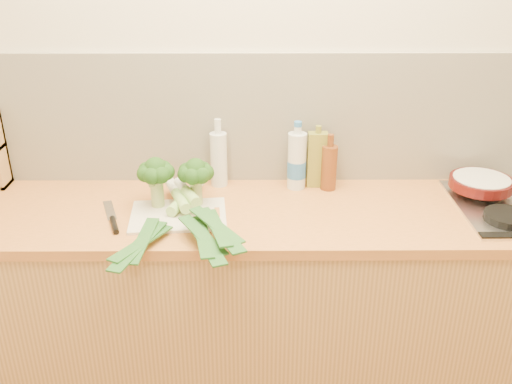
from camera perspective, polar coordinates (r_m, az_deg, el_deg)
room_shell at (r=2.36m, az=1.15°, el=7.30°), size 3.50×3.50×3.50m
counter at (r=2.43m, az=1.17°, el=-11.27°), size 3.20×0.62×0.90m
chopping_board at (r=2.16m, az=-7.77°, el=-2.32°), size 0.37×0.29×0.01m
broccoli_left at (r=2.17m, az=-9.99°, el=1.88°), size 0.14×0.14×0.20m
broccoli_right at (r=2.17m, az=-6.06°, el=1.88°), size 0.14×0.14×0.19m
leek_front at (r=2.14m, az=-8.30°, el=-1.77°), size 0.26×0.71×0.04m
leek_mid at (r=2.10m, az=-7.01°, el=-1.69°), size 0.28×0.65×0.04m
leek_back at (r=2.07m, az=-5.73°, el=-1.38°), size 0.30×0.57×0.04m
chefs_knife at (r=2.15m, az=-14.10°, el=-2.85°), size 0.12×0.28×0.02m
skillet at (r=2.45m, az=21.64°, el=0.88°), size 0.36×0.25×0.04m
oil_tin at (r=2.36m, az=6.12°, el=3.29°), size 0.08×0.05×0.26m
glass_bottle at (r=2.36m, az=-3.75°, el=3.40°), size 0.07×0.07×0.29m
amber_bottle at (r=2.35m, az=7.32°, el=2.53°), size 0.06×0.06×0.24m
water_bottle at (r=2.34m, az=4.09°, el=2.97°), size 0.08×0.08×0.27m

